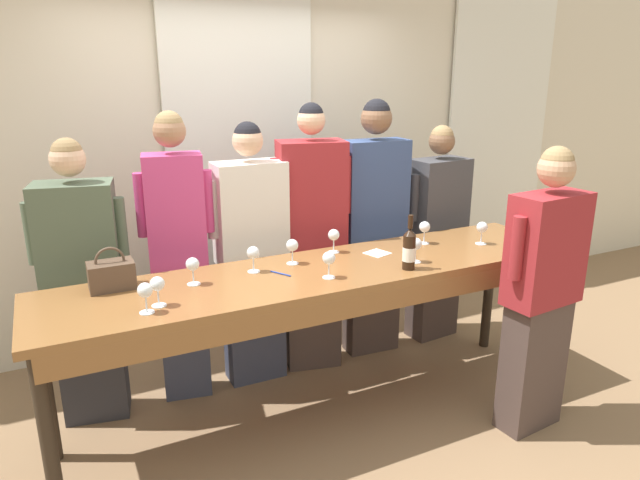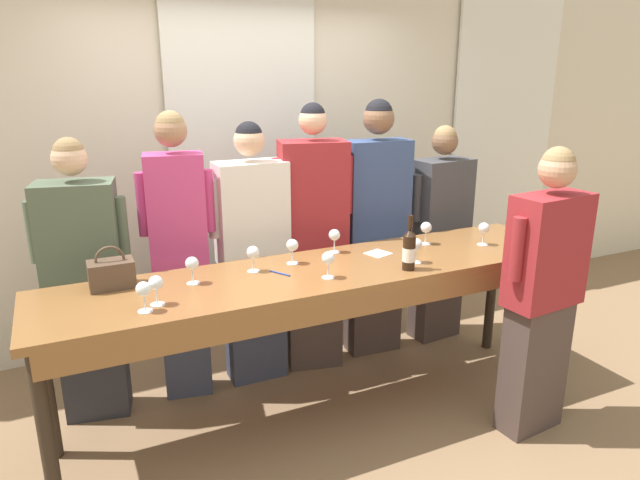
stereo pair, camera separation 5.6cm
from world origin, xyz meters
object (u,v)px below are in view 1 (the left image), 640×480
tasting_bar (328,286)px  wine_glass_back_left (157,285)px  wine_bottle (409,249)px  wine_glass_near_host (193,265)px  wine_glass_center_mid (145,291)px  wine_glass_front_left (292,246)px  wine_glass_front_right (416,245)px  wine_glass_back_right (253,254)px  guest_cream_sweater (252,255)px  wine_glass_center_right (334,236)px  wine_glass_by_bottle (329,259)px  host_pouring (542,292)px  handbag (111,275)px  wine_glass_back_mid (527,235)px  guest_pink_top (179,255)px  guest_olive_jacket (84,285)px  wine_glass_front_mid (542,231)px  guest_striped_shirt (312,240)px  wine_glass_by_handbag (482,228)px  guest_navy_coat (373,227)px  guest_beige_cap (436,234)px  wine_glass_center_left (425,228)px

tasting_bar → wine_glass_back_left: bearing=-174.1°
wine_bottle → wine_glass_near_host: (-1.16, 0.30, -0.01)m
tasting_bar → wine_glass_center_mid: size_ratio=21.29×
wine_glass_front_left → wine_glass_front_right: bearing=-24.0°
wine_glass_back_right → tasting_bar: bearing=-21.6°
wine_glass_front_right → guest_cream_sweater: (-0.75, 0.76, -0.18)m
wine_glass_center_right → wine_glass_by_bottle: size_ratio=1.00×
wine_glass_front_left → host_pouring: (1.18, -0.78, -0.21)m
handbag → host_pouring: bearing=-20.9°
wine_glass_back_mid → guest_pink_top: bearing=155.4°
wine_glass_center_right → guest_pink_top: size_ratio=0.08×
wine_glass_back_mid → wine_glass_by_bottle: (-1.31, 0.12, 0.00)m
wine_glass_center_right → guest_olive_jacket: bearing=165.0°
wine_glass_front_right → handbag: bearing=168.2°
wine_glass_front_mid → wine_glass_by_bottle: (-1.46, 0.11, 0.00)m
wine_glass_near_host → guest_striped_shirt: guest_striped_shirt is taller
handbag → wine_glass_back_right: bearing=-6.4°
wine_glass_front_left → guest_striped_shirt: bearing=53.5°
wine_bottle → wine_glass_by_handbag: bearing=15.3°
wine_glass_center_right → guest_striped_shirt: 0.41m
wine_glass_front_left → wine_glass_front_mid: size_ratio=1.00×
guest_pink_top → guest_navy_coat: (1.40, 0.00, 0.01)m
guest_cream_sweater → guest_striped_shirt: size_ratio=0.94×
wine_bottle → guest_beige_cap: bearing=44.9°
wine_glass_center_right → guest_cream_sweater: (-0.40, 0.38, -0.18)m
wine_glass_front_mid → wine_glass_by_bottle: 1.47m
wine_glass_back_right → host_pouring: (1.43, -0.75, -0.21)m
wine_glass_center_mid → guest_cream_sweater: guest_cream_sweater is taller
wine_glass_center_left → guest_beige_cap: bearing=45.4°
wine_glass_near_host → guest_striped_shirt: 1.10m
wine_glass_by_bottle → guest_beige_cap: 1.54m
guest_beige_cap → wine_glass_front_right: bearing=-134.3°
guest_pink_top → guest_striped_shirt: 0.91m
wine_bottle → wine_glass_center_right: bearing=117.6°
wine_glass_front_left → wine_glass_center_mid: size_ratio=1.00×
wine_glass_back_mid → guest_cream_sweater: (-1.48, 0.89, -0.18)m
wine_glass_center_left → guest_cream_sweater: size_ratio=0.09×
wine_bottle → wine_glass_front_mid: size_ratio=2.12×
wine_glass_by_handbag → handbag: bearing=174.1°
wine_glass_center_right → guest_olive_jacket: (-1.43, 0.38, -0.21)m
guest_cream_sweater → tasting_bar: bearing=-71.2°
wine_glass_back_left → guest_pink_top: (0.26, 0.75, -0.11)m
wine_glass_back_right → guest_olive_jacket: 1.02m
wine_glass_center_mid → wine_glass_by_bottle: (0.97, 0.04, 0.00)m
handbag → wine_glass_front_mid: size_ratio=1.53×
wine_glass_back_mid → wine_glass_center_mid: bearing=177.9°
wine_glass_front_right → guest_beige_cap: (0.74, 0.76, -0.23)m
wine_glass_by_bottle → guest_striped_shirt: guest_striped_shirt is taller
guest_cream_sweater → guest_navy_coat: size_ratio=0.94×
wine_glass_center_mid → guest_navy_coat: size_ratio=0.08×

